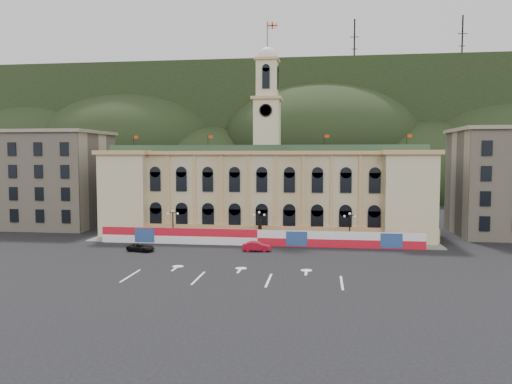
# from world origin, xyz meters

# --- Properties ---
(ground) EXTENTS (260.00, 260.00, 0.00)m
(ground) POSITION_xyz_m (0.00, 0.00, 0.00)
(ground) COLOR black
(ground) RESTS_ON ground
(lane_markings) EXTENTS (26.00, 10.00, 0.02)m
(lane_markings) POSITION_xyz_m (0.00, -5.00, 0.00)
(lane_markings) COLOR white
(lane_markings) RESTS_ON ground
(hill_ridge) EXTENTS (230.00, 80.00, 64.00)m
(hill_ridge) POSITION_xyz_m (0.03, 121.99, 19.48)
(hill_ridge) COLOR black
(hill_ridge) RESTS_ON ground
(city_hall) EXTENTS (56.20, 17.60, 37.10)m
(city_hall) POSITION_xyz_m (0.00, 27.63, 7.85)
(city_hall) COLOR #C5B58E
(city_hall) RESTS_ON ground
(side_building_left) EXTENTS (21.00, 17.00, 18.60)m
(side_building_left) POSITION_xyz_m (-43.00, 30.93, 9.33)
(side_building_left) COLOR #B5A58C
(side_building_left) RESTS_ON ground
(hoarding_fence) EXTENTS (50.00, 0.44, 2.50)m
(hoarding_fence) POSITION_xyz_m (0.06, 15.07, 1.25)
(hoarding_fence) COLOR red
(hoarding_fence) RESTS_ON ground
(pavement) EXTENTS (56.00, 5.50, 0.16)m
(pavement) POSITION_xyz_m (0.00, 17.75, 0.08)
(pavement) COLOR slate
(pavement) RESTS_ON ground
(statue) EXTENTS (1.40, 1.40, 3.72)m
(statue) POSITION_xyz_m (0.00, 18.00, 1.19)
(statue) COLOR #595651
(statue) RESTS_ON ground
(lamp_left) EXTENTS (1.96, 0.44, 5.15)m
(lamp_left) POSITION_xyz_m (-14.00, 17.00, 3.07)
(lamp_left) COLOR black
(lamp_left) RESTS_ON ground
(lamp_center) EXTENTS (1.96, 0.44, 5.15)m
(lamp_center) POSITION_xyz_m (0.00, 17.00, 3.07)
(lamp_center) COLOR black
(lamp_center) RESTS_ON ground
(lamp_right) EXTENTS (1.96, 0.44, 5.15)m
(lamp_right) POSITION_xyz_m (14.00, 17.00, 3.07)
(lamp_right) COLOR black
(lamp_right) RESTS_ON ground
(red_sedan) EXTENTS (1.92, 4.28, 1.36)m
(red_sedan) POSITION_xyz_m (0.42, 10.79, 0.68)
(red_sedan) COLOR #AB0C20
(red_sedan) RESTS_ON ground
(black_suv) EXTENTS (3.40, 4.77, 1.13)m
(black_suv) POSITION_xyz_m (-16.16, 8.33, 0.56)
(black_suv) COLOR black
(black_suv) RESTS_ON ground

